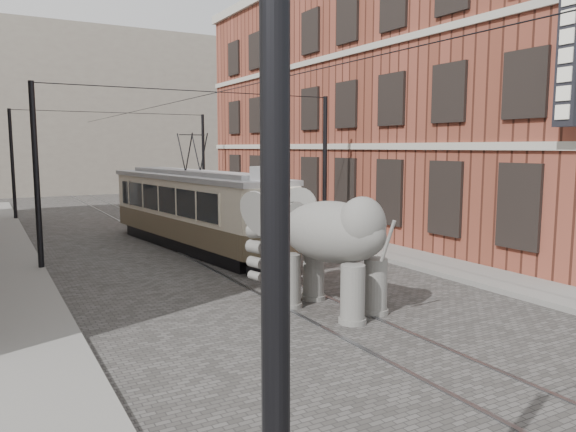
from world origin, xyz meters
TOP-DOWN VIEW (x-y plane):
  - ground at (0.00, 0.00)m, footprint 120.00×120.00m
  - tram_rails at (0.00, 0.00)m, footprint 1.54×80.00m
  - sidewalk_right at (6.00, 0.00)m, footprint 2.00×60.00m
  - sidewalk_left at (-6.50, 0.00)m, footprint 2.00×60.00m
  - brick_building at (11.00, 9.00)m, footprint 8.00×26.00m
  - distant_block at (0.00, 40.00)m, footprint 28.00×10.00m
  - catenary at (-0.20, 5.00)m, footprint 11.00×30.20m
  - tram at (0.09, 7.54)m, footprint 3.68×11.50m
  - elephant at (0.18, -2.03)m, footprint 4.15×5.49m

SIDE VIEW (x-z plane):
  - ground at x=0.00m, z-range 0.00..0.00m
  - tram_rails at x=0.00m, z-range 0.00..0.02m
  - sidewalk_right at x=6.00m, z-range 0.00..0.15m
  - sidewalk_left at x=-6.50m, z-range 0.00..0.15m
  - elephant at x=0.18m, z-range 0.00..2.98m
  - tram at x=0.09m, z-range 0.00..4.48m
  - catenary at x=-0.20m, z-range 0.00..6.00m
  - brick_building at x=11.00m, z-range 0.00..12.00m
  - distant_block at x=0.00m, z-range 0.00..14.00m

